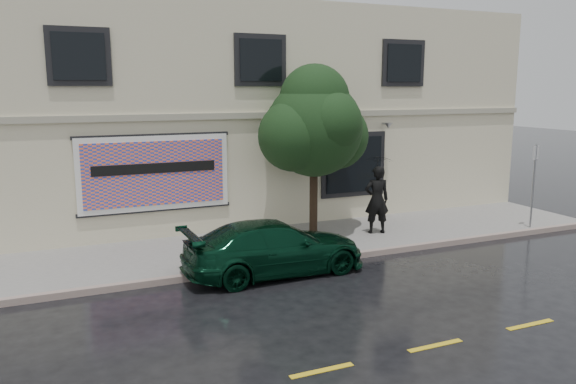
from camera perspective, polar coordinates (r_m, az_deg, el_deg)
name	(u,v)px	position (r m, az deg, el deg)	size (l,w,h in m)	color
ground	(339,283)	(13.09, 5.16, -9.15)	(90.00, 90.00, 0.00)	black
sidewalk	(283,244)	(15.86, -0.47, -5.30)	(20.00, 3.50, 0.15)	gray
curb	(310,261)	(14.33, 2.28, -7.04)	(20.00, 0.18, 0.16)	gray
road_marking	(435,345)	(10.39, 14.73, -14.85)	(19.00, 0.12, 0.01)	gold
building	(222,113)	(20.69, -6.76, 7.96)	(20.00, 8.12, 7.00)	beige
billboard	(155,173)	(16.13, -13.37, 1.87)	(4.30, 0.16, 2.20)	white
car	(275,247)	(13.48, -1.37, -5.66)	(1.95, 4.42, 1.29)	black
pedestrian	(377,200)	(16.74, 9.01, -0.78)	(0.73, 0.48, 2.01)	black
umbrella	(378,155)	(16.53, 9.14, 3.75)	(0.88, 0.88, 0.65)	black
street_tree	(314,129)	(16.28, 2.67, 6.45)	(2.80, 2.80, 4.51)	#2E2014
fire_hydrant	(209,252)	(13.61, -8.07, -6.06)	(0.33, 0.31, 0.80)	white
sign_pole	(534,178)	(18.67, 23.70, 1.30)	(0.31, 0.11, 2.57)	gray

